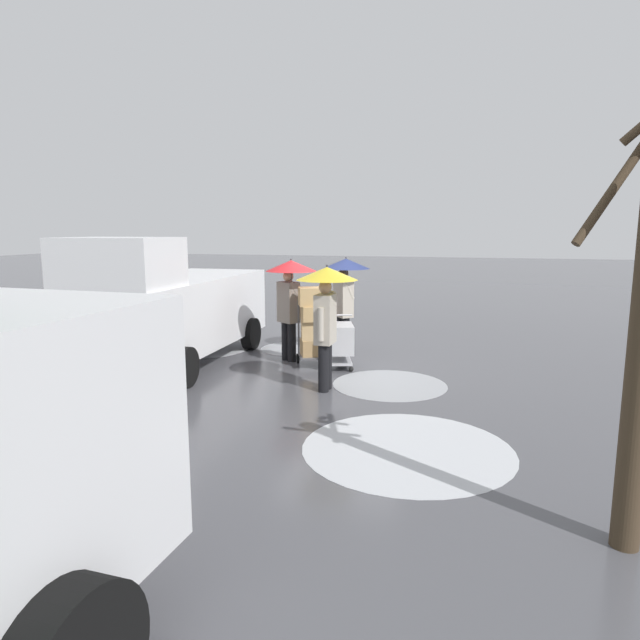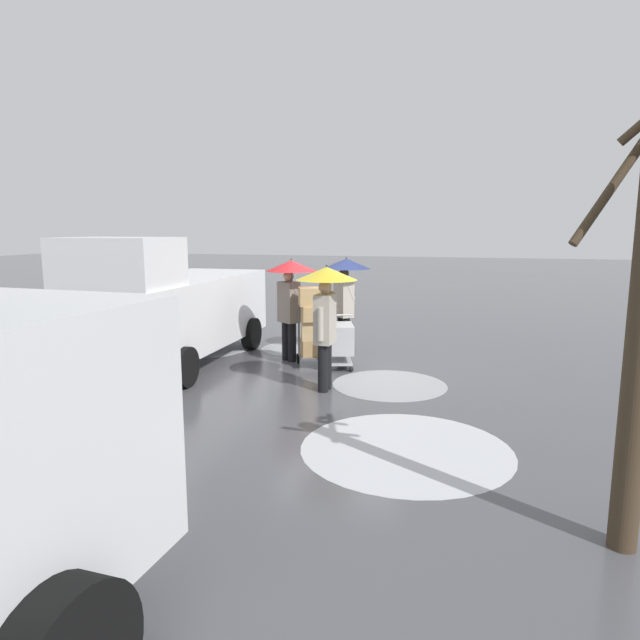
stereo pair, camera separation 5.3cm
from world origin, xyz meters
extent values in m
plane|color=#4C4C51|center=(0.00, 0.00, 0.00)|extent=(90.00, 90.00, 0.00)
cylinder|color=#999BA0|center=(1.43, -1.16, 0.00)|extent=(1.55, 1.55, 0.01)
cylinder|color=silver|center=(-1.79, 4.06, 0.00)|extent=(2.66, 2.66, 0.01)
cylinder|color=#ADAFB5|center=(3.56, -0.66, 0.00)|extent=(2.27, 2.27, 0.01)
cylinder|color=#999BA0|center=(-1.14, 1.23, 0.00)|extent=(2.03, 2.03, 0.01)
cube|color=white|center=(3.32, 0.76, 1.06)|extent=(2.11, 5.25, 1.40)
cube|color=white|center=(3.27, 2.66, 2.18)|extent=(1.88, 1.45, 0.84)
cube|color=black|center=(3.25, 3.38, 1.38)|extent=(1.66, 0.11, 0.63)
cube|color=#232326|center=(3.25, 3.42, 0.32)|extent=(1.96, 0.22, 0.24)
cylinder|color=black|center=(2.30, 2.34, 0.36)|extent=(0.26, 0.73, 0.72)
cylinder|color=black|center=(4.26, 2.40, 0.36)|extent=(0.26, 0.73, 0.72)
cylinder|color=black|center=(2.39, -0.88, 0.36)|extent=(0.26, 0.73, 0.72)
cylinder|color=black|center=(4.35, -0.83, 0.36)|extent=(0.26, 0.73, 0.72)
cube|color=black|center=(0.57, 7.19, 1.69)|extent=(1.98, 0.14, 0.81)
cube|color=#B2B2B7|center=(0.01, 0.29, 0.60)|extent=(0.73, 0.88, 0.56)
cube|color=#B2B2B7|center=(0.01, 0.29, 0.14)|extent=(0.65, 0.79, 0.04)
cylinder|color=#B2B2B7|center=(0.13, -0.11, 1.00)|extent=(0.56, 0.21, 0.04)
sphere|color=black|center=(-0.28, 0.52, 0.05)|extent=(0.10, 0.10, 0.10)
sphere|color=black|center=(0.11, 0.65, 0.05)|extent=(0.10, 0.10, 0.10)
sphere|color=black|center=(-0.10, -0.06, 0.05)|extent=(0.10, 0.10, 0.10)
sphere|color=black|center=(0.30, 0.07, 0.05)|extent=(0.10, 0.10, 0.10)
cube|color=#515156|center=(0.58, 0.33, 0.22)|extent=(0.68, 0.74, 0.03)
cylinder|color=#515156|center=(0.50, -0.04, 0.77)|extent=(0.04, 0.04, 1.10)
cylinder|color=#515156|center=(0.90, 0.14, 0.77)|extent=(0.04, 0.04, 1.10)
cylinder|color=black|center=(0.48, -0.04, 0.10)|extent=(0.13, 0.20, 0.20)
cylinder|color=black|center=(0.92, 0.15, 0.10)|extent=(0.13, 0.20, 0.20)
cube|color=#A37F51|center=(0.58, 0.33, 0.39)|extent=(0.54, 0.54, 0.32)
cube|color=tan|center=(0.58, 0.33, 0.75)|extent=(0.51, 0.52, 0.39)
cube|color=tan|center=(0.58, 0.33, 1.09)|extent=(0.56, 0.66, 0.29)
cube|color=tan|center=(0.58, 0.33, 1.42)|extent=(0.60, 0.58, 0.36)
cylinder|color=black|center=(-0.12, 1.95, 0.41)|extent=(0.18, 0.18, 0.82)
cylinder|color=black|center=(-0.12, 1.75, 0.41)|extent=(0.18, 0.18, 0.82)
cube|color=#B2A899|center=(-0.12, 1.85, 1.24)|extent=(0.29, 0.45, 0.84)
sphere|color=tan|center=(-0.12, 1.85, 1.78)|extent=(0.22, 0.22, 0.22)
cylinder|color=#B2A899|center=(-0.11, 2.11, 1.19)|extent=(0.10, 0.10, 0.55)
cylinder|color=#B2A899|center=(-0.10, 1.67, 1.46)|extent=(0.30, 0.11, 0.50)
cylinder|color=#333338|center=(-0.12, 1.75, 1.62)|extent=(0.02, 0.02, 0.86)
cone|color=yellow|center=(-0.12, 1.75, 2.00)|extent=(1.04, 1.04, 0.22)
sphere|color=#333338|center=(-0.12, 1.75, 2.13)|extent=(0.04, 0.04, 0.04)
cylinder|color=black|center=(0.31, -1.10, 0.41)|extent=(0.18, 0.18, 0.82)
cylinder|color=black|center=(0.17, -0.95, 0.41)|extent=(0.18, 0.18, 0.82)
cube|color=#B2A899|center=(0.24, -1.03, 1.24)|extent=(0.51, 0.51, 0.84)
sphere|color=brown|center=(0.24, -1.03, 1.78)|extent=(0.22, 0.22, 0.22)
cylinder|color=#B2A899|center=(0.42, -1.22, 1.19)|extent=(0.10, 0.10, 0.55)
cylinder|color=#B2A899|center=(0.10, -0.91, 1.46)|extent=(0.29, 0.28, 0.50)
cylinder|color=#333338|center=(0.17, -0.95, 1.62)|extent=(0.02, 0.02, 0.86)
cone|color=navy|center=(0.17, -0.95, 2.00)|extent=(1.04, 1.04, 0.22)
sphere|color=#333338|center=(0.17, -0.95, 2.13)|extent=(0.04, 0.04, 0.04)
cylinder|color=black|center=(1.26, -0.08, 0.41)|extent=(0.18, 0.18, 0.82)
cylinder|color=black|center=(1.09, 0.03, 0.41)|extent=(0.18, 0.18, 0.82)
cube|color=slate|center=(1.18, -0.03, 1.24)|extent=(0.52, 0.48, 0.84)
sphere|color=tan|center=(1.18, -0.03, 1.78)|extent=(0.22, 0.22, 0.22)
cylinder|color=slate|center=(1.39, -0.17, 1.19)|extent=(0.10, 0.10, 0.55)
cylinder|color=slate|center=(1.01, 0.06, 1.46)|extent=(0.25, 0.31, 0.50)
cylinder|color=#333338|center=(1.09, 0.03, 1.62)|extent=(0.02, 0.02, 0.86)
cone|color=red|center=(1.09, 0.03, 2.00)|extent=(1.04, 1.04, 0.22)
sphere|color=#333338|center=(1.09, 0.03, 2.13)|extent=(0.04, 0.04, 0.04)
cylinder|color=#423323|center=(-3.66, 5.36, 3.16)|extent=(0.79, 0.50, 1.15)
camera|label=1|loc=(-2.49, 10.69, 2.74)|focal=30.91mm
camera|label=2|loc=(-2.54, 10.67, 2.74)|focal=30.91mm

